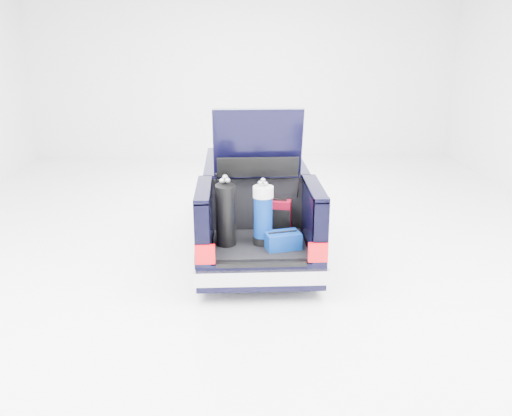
{
  "coord_description": "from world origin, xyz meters",
  "views": [
    {
      "loc": [
        -0.38,
        -8.69,
        3.47
      ],
      "look_at": [
        0.0,
        -0.5,
        0.8
      ],
      "focal_mm": 38.0,
      "sensor_mm": 36.0,
      "label": 1
    }
  ],
  "objects_px": {
    "red_suitcase": "(280,217)",
    "blue_duffel": "(283,240)",
    "blue_golf_bag": "(263,215)",
    "car": "(254,204)",
    "black_golf_bag": "(226,215)"
  },
  "relations": [
    {
      "from": "black_golf_bag",
      "to": "blue_duffel",
      "type": "xyz_separation_m",
      "value": [
        0.79,
        -0.13,
        -0.34
      ]
    },
    {
      "from": "black_golf_bag",
      "to": "blue_golf_bag",
      "type": "xyz_separation_m",
      "value": [
        0.52,
        0.05,
        -0.02
      ]
    },
    {
      "from": "red_suitcase",
      "to": "blue_duffel",
      "type": "bearing_deg",
      "value": -78.84
    },
    {
      "from": "blue_golf_bag",
      "to": "black_golf_bag",
      "type": "bearing_deg",
      "value": -166.44
    },
    {
      "from": "car",
      "to": "blue_duffel",
      "type": "bearing_deg",
      "value": -80.02
    },
    {
      "from": "black_golf_bag",
      "to": "blue_golf_bag",
      "type": "height_order",
      "value": "black_golf_bag"
    },
    {
      "from": "car",
      "to": "red_suitcase",
      "type": "height_order",
      "value": "car"
    },
    {
      "from": "blue_golf_bag",
      "to": "blue_duffel",
      "type": "relative_size",
      "value": 1.8
    },
    {
      "from": "car",
      "to": "blue_duffel",
      "type": "relative_size",
      "value": 8.72
    },
    {
      "from": "car",
      "to": "blue_golf_bag",
      "type": "xyz_separation_m",
      "value": [
        0.05,
        -1.62,
        0.36
      ]
    },
    {
      "from": "car",
      "to": "black_golf_bag",
      "type": "height_order",
      "value": "car"
    },
    {
      "from": "car",
      "to": "blue_golf_bag",
      "type": "bearing_deg",
      "value": -88.12
    },
    {
      "from": "red_suitcase",
      "to": "blue_duffel",
      "type": "distance_m",
      "value": 0.62
    },
    {
      "from": "red_suitcase",
      "to": "blue_golf_bag",
      "type": "height_order",
      "value": "blue_golf_bag"
    },
    {
      "from": "car",
      "to": "blue_duffel",
      "type": "xyz_separation_m",
      "value": [
        0.32,
        -1.8,
        0.04
      ]
    }
  ]
}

